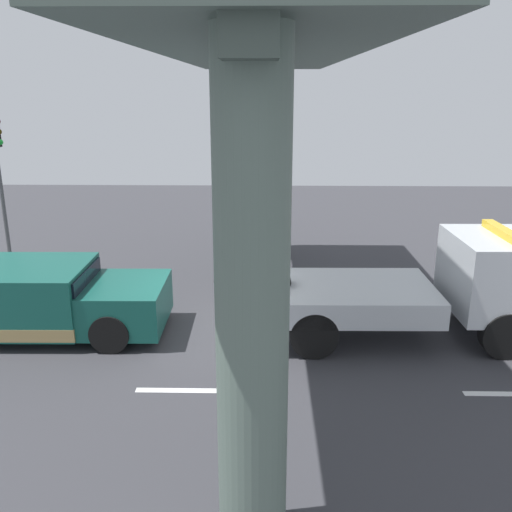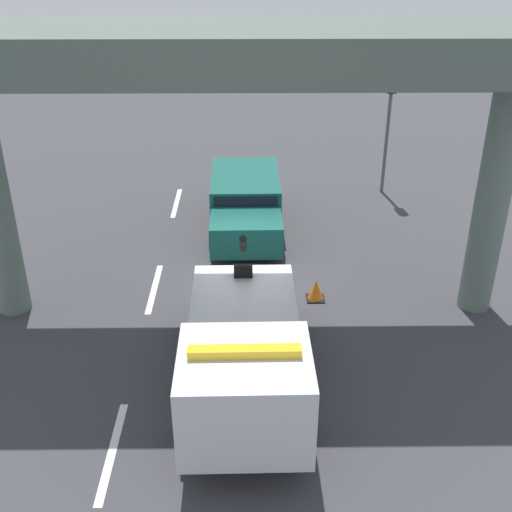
# 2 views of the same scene
# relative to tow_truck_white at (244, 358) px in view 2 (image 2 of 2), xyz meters

# --- Properties ---
(ground_plane) EXTENTS (60.00, 40.00, 0.10)m
(ground_plane) POSITION_rel_tow_truck_white_xyz_m (-4.76, -0.01, -1.25)
(ground_plane) COLOR #38383D
(lane_stripe_west) EXTENTS (2.60, 0.16, 0.01)m
(lane_stripe_west) POSITION_rel_tow_truck_white_xyz_m (-10.76, -2.49, -1.20)
(lane_stripe_west) COLOR silver
(lane_stripe_west) RESTS_ON ground
(lane_stripe_mid) EXTENTS (2.60, 0.16, 0.01)m
(lane_stripe_mid) POSITION_rel_tow_truck_white_xyz_m (-4.76, -2.49, -1.20)
(lane_stripe_mid) COLOR silver
(lane_stripe_mid) RESTS_ON ground
(lane_stripe_east) EXTENTS (2.60, 0.16, 0.01)m
(lane_stripe_east) POSITION_rel_tow_truck_white_xyz_m (1.24, -2.49, -1.20)
(lane_stripe_east) COLOR silver
(lane_stripe_east) RESTS_ON ground
(tow_truck_white) EXTENTS (7.27, 2.47, 2.46)m
(tow_truck_white) POSITION_rel_tow_truck_white_xyz_m (0.00, 0.00, 0.00)
(tow_truck_white) COLOR silver
(tow_truck_white) RESTS_ON ground
(towed_van_green) EXTENTS (5.22, 2.27, 1.58)m
(towed_van_green) POSITION_rel_tow_truck_white_xyz_m (-8.81, -0.01, -0.42)
(towed_van_green) COLOR #145147
(towed_van_green) RESTS_ON ground
(overpass_structure) EXTENTS (3.60, 13.84, 6.89)m
(overpass_structure) POSITION_rel_tow_truck_white_xyz_m (-3.82, -0.01, 4.72)
(overpass_structure) COLOR #596B60
(overpass_structure) RESTS_ON ground
(traffic_light_near) EXTENTS (0.39, 0.32, 4.55)m
(traffic_light_near) POSITION_rel_tow_truck_white_xyz_m (-11.74, 5.03, 2.11)
(traffic_light_near) COLOR #515456
(traffic_light_near) RESTS_ON ground
(traffic_cone_orange) EXTENTS (0.48, 0.48, 0.57)m
(traffic_cone_orange) POSITION_rel_tow_truck_white_xyz_m (-4.16, 1.84, -0.93)
(traffic_cone_orange) COLOR orange
(traffic_cone_orange) RESTS_ON ground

